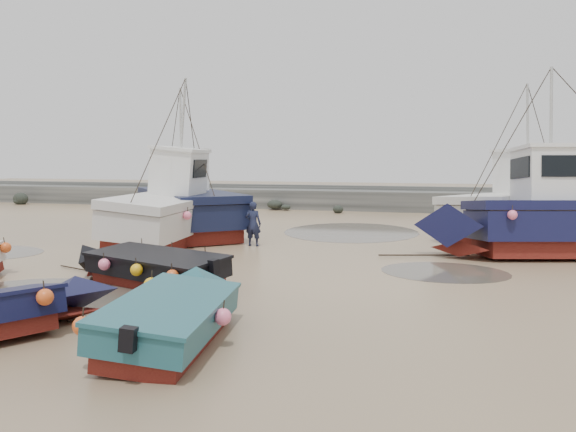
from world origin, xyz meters
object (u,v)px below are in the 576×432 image
(cabin_boat_1, at_px, (171,208))
(person, at_px, (253,246))
(cabin_boat_2, at_px, (562,217))
(cabin_boat_3, at_px, (526,205))
(dinghy_2, at_px, (175,309))
(cabin_boat_0, at_px, (184,203))
(dinghy_4, at_px, (147,263))

(cabin_boat_1, relative_size, person, 5.98)
(cabin_boat_1, relative_size, cabin_boat_2, 0.98)
(person, bearing_deg, cabin_boat_3, -152.71)
(cabin_boat_1, xyz_separation_m, cabin_boat_3, (13.21, 5.17, -0.01))
(cabin_boat_2, bearing_deg, cabin_boat_1, 77.70)
(dinghy_2, bearing_deg, cabin_boat_0, 107.48)
(cabin_boat_2, relative_size, person, 6.09)
(cabin_boat_1, bearing_deg, cabin_boat_2, -1.77)
(cabin_boat_0, xyz_separation_m, person, (4.10, -2.75, -1.31))
(cabin_boat_0, height_order, cabin_boat_2, same)
(cabin_boat_2, bearing_deg, cabin_boat_3, -8.92)
(dinghy_2, bearing_deg, cabin_boat_2, 45.05)
(cabin_boat_2, distance_m, cabin_boat_3, 4.46)
(dinghy_2, xyz_separation_m, cabin_boat_0, (-6.22, 13.22, 0.76))
(dinghy_2, bearing_deg, cabin_boat_1, 109.75)
(person, bearing_deg, cabin_boat_2, -176.21)
(dinghy_2, height_order, cabin_boat_0, cabin_boat_0)
(dinghy_4, xyz_separation_m, cabin_boat_2, (11.11, 7.15, 0.80))
(dinghy_2, relative_size, cabin_boat_3, 0.65)
(cabin_boat_1, distance_m, cabin_boat_3, 14.19)
(person, bearing_deg, dinghy_2, 102.27)
(dinghy_2, distance_m, cabin_boat_3, 17.35)
(dinghy_4, relative_size, cabin_boat_2, 0.60)
(dinghy_4, xyz_separation_m, person, (0.63, 6.61, -0.54))
(cabin_boat_2, distance_m, person, 10.59)
(cabin_boat_2, xyz_separation_m, cabin_boat_3, (-0.50, 4.43, 0.00))
(cabin_boat_2, bearing_deg, cabin_boat_0, 66.04)
(cabin_boat_3, bearing_deg, cabin_boat_2, -47.45)
(cabin_boat_0, relative_size, person, 5.51)
(cabin_boat_0, distance_m, cabin_boat_1, 3.07)
(cabin_boat_1, distance_m, cabin_boat_2, 13.73)
(cabin_boat_1, relative_size, cabin_boat_3, 1.10)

